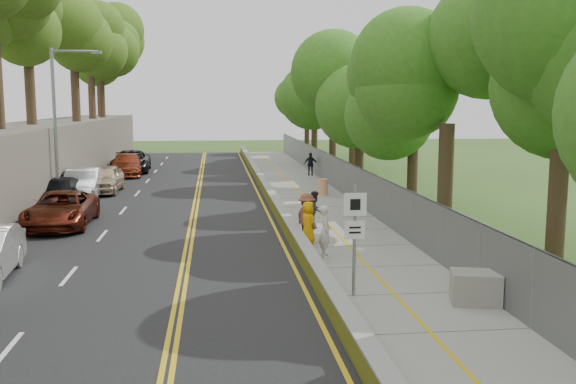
{
  "coord_description": "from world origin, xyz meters",
  "views": [
    {
      "loc": [
        -2.7,
        -19.75,
        5.34
      ],
      "look_at": [
        0.5,
        8.0,
        1.4
      ],
      "focal_mm": 40.0,
      "sensor_mm": 36.0,
      "label": 1
    }
  ],
  "objects_px": {
    "person_far": "(311,164)",
    "painter_0": "(308,223)",
    "streetlight": "(59,116)",
    "car_2": "(61,209)",
    "signpost": "(355,228)",
    "construction_barrel": "(323,187)",
    "concrete_block": "(476,288)"
  },
  "relations": [
    {
      "from": "car_2",
      "to": "painter_0",
      "type": "bearing_deg",
      "value": -25.24
    },
    {
      "from": "person_far",
      "to": "car_2",
      "type": "bearing_deg",
      "value": 62.91
    },
    {
      "from": "signpost",
      "to": "painter_0",
      "type": "xyz_separation_m",
      "value": [
        -0.3,
        6.59,
        -1.11
      ]
    },
    {
      "from": "signpost",
      "to": "construction_barrel",
      "type": "bearing_deg",
      "value": 82.85
    },
    {
      "from": "painter_0",
      "to": "person_far",
      "type": "bearing_deg",
      "value": -0.39
    },
    {
      "from": "signpost",
      "to": "person_far",
      "type": "xyz_separation_m",
      "value": [
        3.15,
        28.78,
        -1.08
      ]
    },
    {
      "from": "concrete_block",
      "to": "car_2",
      "type": "height_order",
      "value": "car_2"
    },
    {
      "from": "construction_barrel",
      "to": "person_far",
      "type": "bearing_deg",
      "value": 85.52
    },
    {
      "from": "signpost",
      "to": "person_far",
      "type": "bearing_deg",
      "value": 83.75
    },
    {
      "from": "car_2",
      "to": "streetlight",
      "type": "bearing_deg",
      "value": 101.26
    },
    {
      "from": "person_far",
      "to": "construction_barrel",
      "type": "bearing_deg",
      "value": 95.75
    },
    {
      "from": "car_2",
      "to": "painter_0",
      "type": "distance_m",
      "value": 10.98
    },
    {
      "from": "signpost",
      "to": "construction_barrel",
      "type": "distance_m",
      "value": 19.22
    },
    {
      "from": "signpost",
      "to": "concrete_block",
      "type": "bearing_deg",
      "value": -17.8
    },
    {
      "from": "concrete_block",
      "to": "painter_0",
      "type": "distance_m",
      "value": 8.3
    },
    {
      "from": "signpost",
      "to": "person_far",
      "type": "relative_size",
      "value": 1.87
    },
    {
      "from": "painter_0",
      "to": "streetlight",
      "type": "bearing_deg",
      "value": 55.53
    },
    {
      "from": "streetlight",
      "to": "painter_0",
      "type": "distance_m",
      "value": 15.77
    },
    {
      "from": "signpost",
      "to": "car_2",
      "type": "bearing_deg",
      "value": 132.64
    },
    {
      "from": "signpost",
      "to": "car_2",
      "type": "relative_size",
      "value": 0.58
    },
    {
      "from": "construction_barrel",
      "to": "signpost",
      "type": "bearing_deg",
      "value": -97.15
    },
    {
      "from": "construction_barrel",
      "to": "concrete_block",
      "type": "relative_size",
      "value": 0.75
    },
    {
      "from": "concrete_block",
      "to": "painter_0",
      "type": "relative_size",
      "value": 0.78
    },
    {
      "from": "construction_barrel",
      "to": "car_2",
      "type": "height_order",
      "value": "car_2"
    },
    {
      "from": "streetlight",
      "to": "car_2",
      "type": "bearing_deg",
      "value": -78.11
    },
    {
      "from": "painter_0",
      "to": "person_far",
      "type": "relative_size",
      "value": 0.97
    },
    {
      "from": "streetlight",
      "to": "car_2",
      "type": "relative_size",
      "value": 1.49
    },
    {
      "from": "person_far",
      "to": "painter_0",
      "type": "bearing_deg",
      "value": 91.4
    },
    {
      "from": "streetlight",
      "to": "construction_barrel",
      "type": "bearing_deg",
      "value": 8.19
    },
    {
      "from": "signpost",
      "to": "concrete_block",
      "type": "height_order",
      "value": "signpost"
    },
    {
      "from": "painter_0",
      "to": "construction_barrel",
      "type": "bearing_deg",
      "value": -3.74
    },
    {
      "from": "car_2",
      "to": "signpost",
      "type": "bearing_deg",
      "value": -47.98
    }
  ]
}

